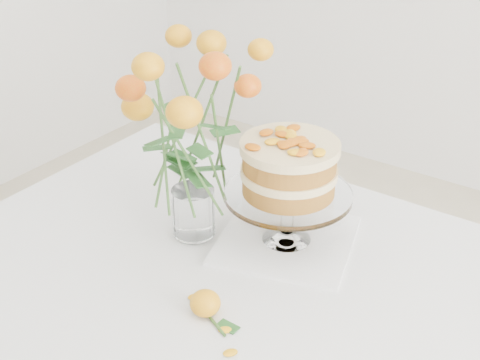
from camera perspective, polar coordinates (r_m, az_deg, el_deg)
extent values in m
cube|color=tan|center=(1.29, 3.21, -10.57)|extent=(1.40, 0.90, 0.04)
cylinder|color=tan|center=(2.05, -6.29, -6.88)|extent=(0.06, 0.06, 0.71)
cube|color=silver|center=(1.28, 3.24, -9.77)|extent=(1.42, 0.92, 0.01)
cube|color=silver|center=(1.67, 11.60, -4.27)|extent=(1.42, 0.01, 0.20)
cube|color=silver|center=(1.74, -17.04, -3.59)|extent=(0.01, 0.92, 0.20)
cube|color=white|center=(1.41, 3.97, -5.15)|extent=(0.34, 0.34, 0.01)
cylinder|color=white|center=(1.38, 4.06, -2.91)|extent=(0.03, 0.03, 0.08)
cylinder|color=white|center=(1.35, 4.13, -1.20)|extent=(0.26, 0.26, 0.01)
cylinder|color=olive|center=(1.34, 4.16, -0.30)|extent=(0.20, 0.20, 0.04)
cylinder|color=beige|center=(1.33, 4.21, 0.71)|extent=(0.21, 0.21, 0.02)
cylinder|color=olive|center=(1.31, 4.25, 1.75)|extent=(0.20, 0.20, 0.04)
cylinder|color=beige|center=(1.30, 4.29, 2.84)|extent=(0.22, 0.22, 0.02)
cylinder|color=white|center=(1.43, -3.91, -4.60)|extent=(0.07, 0.07, 0.01)
cylinder|color=white|center=(1.40, -3.99, -2.69)|extent=(0.09, 0.09, 0.10)
ellipsoid|color=orange|center=(1.22, -2.99, -10.45)|extent=(0.06, 0.06, 0.05)
cylinder|color=#396127|center=(1.20, -2.08, -12.26)|extent=(0.06, 0.03, 0.01)
ellipsoid|color=#F9AA0F|center=(1.26, -3.90, -9.94)|extent=(0.03, 0.02, 0.00)
ellipsoid|color=#F9AA0F|center=(1.19, -1.27, -12.69)|extent=(0.03, 0.02, 0.00)
ellipsoid|color=#F9AA0F|center=(1.15, -0.83, -14.53)|extent=(0.03, 0.02, 0.00)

